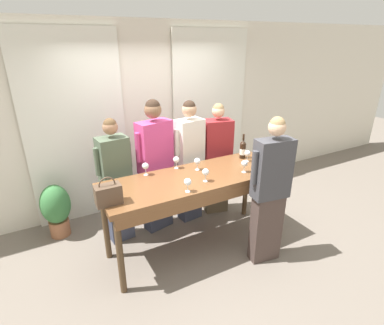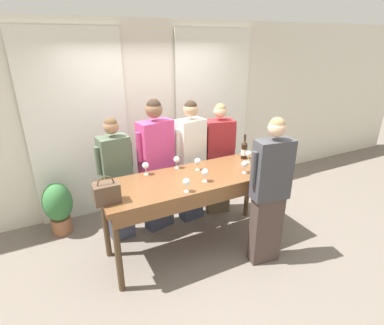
{
  "view_description": "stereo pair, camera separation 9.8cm",
  "coord_description": "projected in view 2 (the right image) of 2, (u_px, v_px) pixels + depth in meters",
  "views": [
    {
      "loc": [
        -1.57,
        -2.83,
        2.53
      ],
      "look_at": [
        0.0,
        0.08,
        1.16
      ],
      "focal_mm": 28.0,
      "sensor_mm": 36.0,
      "label": 1
    },
    {
      "loc": [
        -1.49,
        -2.88,
        2.53
      ],
      "look_at": [
        0.0,
        0.08,
        1.16
      ],
      "focal_mm": 28.0,
      "sensor_mm": 36.0,
      "label": 2
    }
  ],
  "objects": [
    {
      "name": "potted_plant",
      "position": [
        58.0,
        206.0,
        4.07
      ],
      "size": [
        0.39,
        0.39,
        0.76
      ],
      "color": "#935B3D",
      "rests_on": "ground_plane"
    },
    {
      "name": "host_pouring",
      "position": [
        270.0,
        193.0,
        3.37
      ],
      "size": [
        0.53,
        0.26,
        1.79
      ],
      "color": "#473833",
      "rests_on": "ground_plane"
    },
    {
      "name": "wine_glass_back_left",
      "position": [
        245.0,
        164.0,
        3.62
      ],
      "size": [
        0.08,
        0.08,
        0.16
      ],
      "color": "white",
      "rests_on": "tasting_bar"
    },
    {
      "name": "wine_bottle",
      "position": [
        244.0,
        150.0,
        4.06
      ],
      "size": [
        0.08,
        0.08,
        0.34
      ],
      "color": "black",
      "rests_on": "tasting_bar"
    },
    {
      "name": "curtain_panel_right",
      "position": [
        213.0,
        114.0,
        5.09
      ],
      "size": [
        1.36,
        0.03,
        2.69
      ],
      "color": "white",
      "rests_on": "ground_plane"
    },
    {
      "name": "guest_cream_sweater",
      "position": [
        191.0,
        161.0,
        4.25
      ],
      "size": [
        0.49,
        0.29,
        1.78
      ],
      "color": "#383D51",
      "rests_on": "ground_plane"
    },
    {
      "name": "wine_glass_front_right",
      "position": [
        249.0,
        154.0,
        3.95
      ],
      "size": [
        0.08,
        0.08,
        0.16
      ],
      "color": "white",
      "rests_on": "tasting_bar"
    },
    {
      "name": "curtain_panel_left",
      "position": [
        79.0,
        130.0,
        4.19
      ],
      "size": [
        1.36,
        0.03,
        2.69
      ],
      "color": "white",
      "rests_on": "ground_plane"
    },
    {
      "name": "ground_plane",
      "position": [
        195.0,
        245.0,
        3.96
      ],
      "size": [
        18.0,
        18.0,
        0.0
      ],
      "primitive_type": "plane",
      "color": "#70665B"
    },
    {
      "name": "guest_pink_top",
      "position": [
        157.0,
        165.0,
        4.02
      ],
      "size": [
        0.57,
        0.32,
        1.84
      ],
      "color": "#383D51",
      "rests_on": "ground_plane"
    },
    {
      "name": "handbag",
      "position": [
        107.0,
        193.0,
        2.96
      ],
      "size": [
        0.25,
        0.15,
        0.29
      ],
      "color": "brown",
      "rests_on": "tasting_bar"
    },
    {
      "name": "wine_glass_front_mid",
      "position": [
        177.0,
        160.0,
        3.76
      ],
      "size": [
        0.08,
        0.08,
        0.16
      ],
      "color": "white",
      "rests_on": "tasting_bar"
    },
    {
      "name": "tasting_bar",
      "position": [
        196.0,
        185.0,
        3.6
      ],
      "size": [
        2.25,
        0.78,
        1.01
      ],
      "color": "brown",
      "rests_on": "ground_plane"
    },
    {
      "name": "guest_olive_jacket",
      "position": [
        117.0,
        180.0,
        3.84
      ],
      "size": [
        0.48,
        0.3,
        1.67
      ],
      "color": "#383D51",
      "rests_on": "ground_plane"
    },
    {
      "name": "wall_back",
      "position": [
        151.0,
        117.0,
        4.67
      ],
      "size": [
        12.0,
        0.06,
        2.8
      ],
      "color": "silver",
      "rests_on": "ground_plane"
    },
    {
      "name": "wine_glass_center_left",
      "position": [
        205.0,
        172.0,
        3.4
      ],
      "size": [
        0.08,
        0.08,
        0.16
      ],
      "color": "white",
      "rests_on": "tasting_bar"
    },
    {
      "name": "guest_striped_shirt",
      "position": [
        218.0,
        160.0,
        4.46
      ],
      "size": [
        0.52,
        0.34,
        1.7
      ],
      "color": "brown",
      "rests_on": "ground_plane"
    },
    {
      "name": "wine_glass_center_right",
      "position": [
        186.0,
        182.0,
        3.17
      ],
      "size": [
        0.08,
        0.08,
        0.16
      ],
      "color": "white",
      "rests_on": "tasting_bar"
    },
    {
      "name": "wine_glass_center_mid",
      "position": [
        146.0,
        166.0,
        3.58
      ],
      "size": [
        0.08,
        0.08,
        0.16
      ],
      "color": "white",
      "rests_on": "tasting_bar"
    },
    {
      "name": "wine_glass_front_left",
      "position": [
        198.0,
        161.0,
        3.71
      ],
      "size": [
        0.08,
        0.08,
        0.16
      ],
      "color": "white",
      "rests_on": "tasting_bar"
    }
  ]
}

